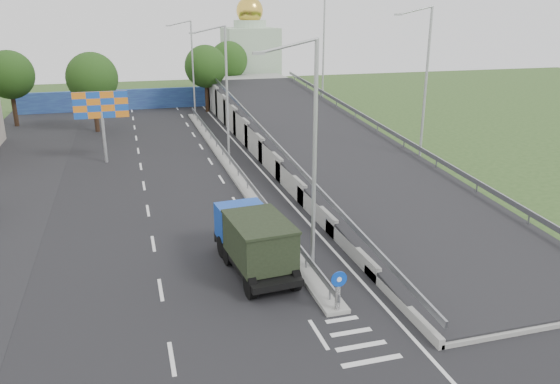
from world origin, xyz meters
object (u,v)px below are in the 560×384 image
object	(u,v)px
church	(250,56)
billboard	(101,109)
lamp_post_far	(191,63)
sign_bollard	(338,290)
dump_truck	(254,239)
lamp_post_near	(311,147)
lamp_post_mid	(224,86)

from	to	relation	value
church	billboard	distance (m)	37.23
lamp_post_far	billboard	bearing A→B (deg)	-116.84
sign_bollard	church	world-z (taller)	church
church	lamp_post_far	bearing A→B (deg)	-125.24
billboard	dump_truck	distance (m)	22.41
lamp_post_near	lamp_post_mid	bearing A→B (deg)	90.00
church	billboard	xyz separation A→B (m)	(-19.00, -32.00, -1.12)
lamp_post_far	billboard	distance (m)	20.24
sign_bollard	billboard	xyz separation A→B (m)	(-9.00, 25.83, 3.15)
sign_bollard	dump_truck	bearing A→B (deg)	115.54
sign_bollard	church	xyz separation A→B (m)	(10.00, 57.83, 4.28)
sign_bollard	dump_truck	world-z (taller)	dump_truck
lamp_post_near	billboard	distance (m)	23.87
sign_bollard	dump_truck	xyz separation A→B (m)	(-2.22, 4.64, 0.47)
billboard	dump_truck	bearing A→B (deg)	-72.25
billboard	lamp_post_mid	bearing A→B (deg)	-12.38
lamp_post_mid	lamp_post_far	distance (m)	20.00
lamp_post_far	lamp_post_mid	bearing A→B (deg)	-90.00
sign_bollard	lamp_post_far	distance (m)	44.08
lamp_post_near	church	bearing A→B (deg)	79.62
dump_truck	lamp_post_far	bearing A→B (deg)	81.63
lamp_post_near	lamp_post_far	xyz separation A→B (m)	(0.00, 40.00, 0.00)
lamp_post_mid	church	world-z (taller)	church
church	sign_bollard	bearing A→B (deg)	-99.81
church	dump_truck	size ratio (longest dim) A/B	2.19
lamp_post_far	billboard	xyz separation A→B (m)	(-9.11, -18.00, -1.62)
sign_bollard	dump_truck	distance (m)	5.16
church	dump_truck	distance (m)	54.71
lamp_post_near	sign_bollard	bearing A→B (deg)	-91.64
lamp_post_near	lamp_post_far	bearing A→B (deg)	90.00
lamp_post_near	lamp_post_mid	xyz separation A→B (m)	(0.00, 20.00, 0.00)
sign_bollard	billboard	world-z (taller)	billboard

